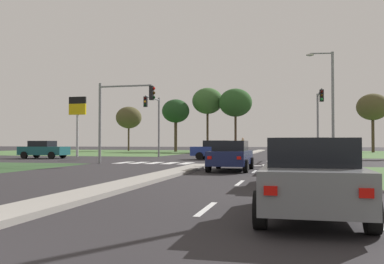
{
  "coord_description": "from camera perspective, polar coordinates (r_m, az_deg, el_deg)",
  "views": [
    {
      "loc": [
        5.33,
        -3.34,
        1.45
      ],
      "look_at": [
        -3.0,
        31.57,
        2.34
      ],
      "focal_mm": 39.39,
      "sensor_mm": 36.0,
      "label": 1
    }
  ],
  "objects": [
    {
      "name": "treeline_third",
      "position": [
        66.4,
        2.11,
        4.2
      ],
      "size": [
        4.83,
        4.83,
        10.03
      ],
      "color": "#423323",
      "rests_on": "ground"
    },
    {
      "name": "crosswalk_bar_second",
      "position": [
        30.1,
        -7.19,
        -4.15
      ],
      "size": [
        0.7,
        2.8,
        0.01
      ],
      "primitive_type": "cube",
      "color": "silver",
      "rests_on": "ground"
    },
    {
      "name": "lane_dash_fifth",
      "position": [
        33.08,
        10.26,
        -3.89
      ],
      "size": [
        0.14,
        2.0,
        0.01
      ],
      "primitive_type": "cube",
      "color": "silver",
      "rests_on": "ground"
    },
    {
      "name": "car_teal_near",
      "position": [
        40.33,
        -19.46,
        -2.24
      ],
      "size": [
        4.3,
        2.08,
        1.59
      ],
      "rotation": [
        0.0,
        0.0,
        -1.57
      ],
      "color": "#19565B",
      "rests_on": "ground"
    },
    {
      "name": "pedestrian_at_median",
      "position": [
        47.38,
        6.9,
        -1.61
      ],
      "size": [
        0.34,
        0.34,
        1.86
      ],
      "rotation": [
        0.0,
        0.0,
        5.23
      ],
      "color": "maroon",
      "rests_on": "median_island_far"
    },
    {
      "name": "crosswalk_bar_fourth",
      "position": [
        29.37,
        -2.98,
        -4.23
      ],
      "size": [
        0.7,
        2.8,
        0.01
      ],
      "primitive_type": "cube",
      "color": "silver",
      "rests_on": "ground"
    },
    {
      "name": "car_navy_fifth",
      "position": [
        21.74,
        5.29,
        -3.16
      ],
      "size": [
        2.03,
        4.56,
        1.53
      ],
      "color": "#161E47",
      "rests_on": "ground"
    },
    {
      "name": "crosswalk_bar_third",
      "position": [
        29.72,
        -5.11,
        -4.2
      ],
      "size": [
        0.7,
        2.8,
        0.01
      ],
      "primitive_type": "cube",
      "color": "silver",
      "rests_on": "ground"
    },
    {
      "name": "treeline_near",
      "position": [
        72.3,
        -8.56,
        1.94
      ],
      "size": [
        4.34,
        4.34,
        7.52
      ],
      "color": "#423323",
      "rests_on": "ground"
    },
    {
      "name": "car_maroon_second",
      "position": [
        61.27,
        6.35,
        -2.05
      ],
      "size": [
        2.04,
        4.49,
        1.48
      ],
      "rotation": [
        0.0,
        0.0,
        3.14
      ],
      "color": "maroon",
      "rests_on": "ground"
    },
    {
      "name": "traffic_signal_far_left",
      "position": [
        40.67,
        -5.15,
        2.23
      ],
      "size": [
        0.32,
        4.26,
        5.91
      ],
      "color": "gray",
      "rests_on": "ground"
    },
    {
      "name": "crosswalk_bar_near",
      "position": [
        30.53,
        -9.22,
        -4.11
      ],
      "size": [
        0.7,
        2.8,
        0.01
      ],
      "primitive_type": "cube",
      "color": "silver",
      "rests_on": "ground"
    },
    {
      "name": "crosswalk_bar_fifth",
      "position": [
        29.07,
        -0.8,
        -4.26
      ],
      "size": [
        0.7,
        2.8,
        0.01
      ],
      "primitive_type": "cube",
      "color": "silver",
      "rests_on": "ground"
    },
    {
      "name": "median_island_near",
      "position": [
        15.36,
        -6.98,
        -6.56
      ],
      "size": [
        1.2,
        22.0,
        0.14
      ],
      "primitive_type": "cube",
      "color": "gray",
      "rests_on": "ground"
    },
    {
      "name": "car_white_fourth",
      "position": [
        14.78,
        14.56,
        -3.83
      ],
      "size": [
        2.09,
        4.25,
        1.6
      ],
      "color": "silver",
      "rests_on": "ground"
    },
    {
      "name": "median_island_far",
      "position": [
        58.6,
        8.21,
        -2.75
      ],
      "size": [
        1.2,
        36.0,
        0.14
      ],
      "primitive_type": "cube",
      "color": "#ADA89E",
      "rests_on": "ground"
    },
    {
      "name": "grass_verge_far_left",
      "position": [
        65.56,
        -14.65,
        -2.63
      ],
      "size": [
        35.0,
        35.0,
        0.01
      ],
      "primitive_type": "cube",
      "color": "#476B38",
      "rests_on": "ground"
    },
    {
      "name": "street_lamp_second",
      "position": [
        32.52,
        18.24,
        4.13
      ],
      "size": [
        1.98,
        0.47,
        8.11
      ],
      "color": "gray",
      "rests_on": "ground"
    },
    {
      "name": "ground_plane",
      "position": [
        33.8,
        4.34,
        -3.87
      ],
      "size": [
        200.0,
        200.0,
        0.0
      ],
      "primitive_type": "plane",
      "color": "#282628"
    },
    {
      "name": "car_grey_eighth",
      "position": [
        8.54,
        15.8,
        -5.85
      ],
      "size": [
        1.97,
        4.39,
        1.53
      ],
      "color": "slate",
      "rests_on": "ground"
    },
    {
      "name": "traffic_signal_near_left",
      "position": [
        29.19,
        -9.77,
        3.2
      ],
      "size": [
        4.11,
        0.32,
        5.54
      ],
      "color": "gray",
      "rests_on": "ground"
    },
    {
      "name": "lane_dash_second",
      "position": [
        15.18,
        6.48,
        -6.87
      ],
      "size": [
        0.14,
        2.0,
        0.01
      ],
      "primitive_type": "cube",
      "color": "silver",
      "rests_on": "ground"
    },
    {
      "name": "lane_dash_fourth",
      "position": [
        27.1,
        9.56,
        -4.45
      ],
      "size": [
        0.14,
        2.0,
        0.01
      ],
      "primitive_type": "cube",
      "color": "silver",
      "rests_on": "ground"
    },
    {
      "name": "edge_line_right",
      "position": [
        15.49,
        19.13,
        -6.69
      ],
      "size": [
        0.14,
        24.0,
        0.01
      ],
      "primitive_type": "cube",
      "color": "silver",
      "rests_on": "ground"
    },
    {
      "name": "treeline_fifth",
      "position": [
        66.33,
        23.27,
        3.1
      ],
      "size": [
        4.54,
        4.54,
        8.51
      ],
      "color": "#423323",
      "rests_on": "ground"
    },
    {
      "name": "car_black_seventh",
      "position": [
        20.93,
        14.17,
        -3.28
      ],
      "size": [
        1.99,
        4.31,
        1.47
      ],
      "color": "black",
      "rests_on": "ground"
    },
    {
      "name": "fuel_price_totem",
      "position": [
        43.74,
        -15.25,
        2.51
      ],
      "size": [
        1.8,
        0.24,
        6.02
      ],
      "color": "silver",
      "rests_on": "ground"
    },
    {
      "name": "stop_bar_near",
      "position": [
        26.43,
        10.11,
        -4.53
      ],
      "size": [
        6.4,
        0.5,
        0.01
      ],
      "primitive_type": "cube",
      "color": "silver",
      "rests_on": "ground"
    },
    {
      "name": "lane_dash_near",
      "position": [
        9.3,
        1.94,
        -10.36
      ],
      "size": [
        0.14,
        2.0,
        0.01
      ],
      "primitive_type": "cube",
      "color": "silver",
      "rests_on": "ground"
    },
    {
      "name": "treeline_fourth",
      "position": [
        64.51,
        5.91,
        3.95
      ],
      "size": [
        5.04,
        5.04,
        9.64
      ],
      "color": "#423323",
      "rests_on": "ground"
    },
    {
      "name": "lane_dash_third",
      "position": [
        21.13,
        8.46,
        -5.32
      ],
      "size": [
        0.14,
        2.0,
        0.01
      ],
      "primitive_type": "cube",
      "color": "silver",
      "rests_on": "ground"
    },
    {
      "name": "traffic_signal_far_right",
      "position": [
        38.01,
        16.83,
        2.68
      ],
      "size": [
        0.32,
        5.82,
        5.91
      ],
      "color": "gray",
      "rests_on": "ground"
    },
    {
      "name": "car_blue_third",
      "position": [
        35.51,
        3.55,
        -2.43
      ],
      "size": [
        4.56,
        1.96,
        1.61
      ],
      "rotation": [
        0.0,
        0.0,
        -1.57
      ],
      "color": "navy",
      "rests_on": "ground"
    },
    {
      "name": "treeline_second",
      "position": [
        65.78,
        -2.22,
        2.8
      ],
      "size": [
        4.29,
        4.29,
        8.17
      ],
      "color": "#423323",
      "rests_on": "ground"
    }
  ]
}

